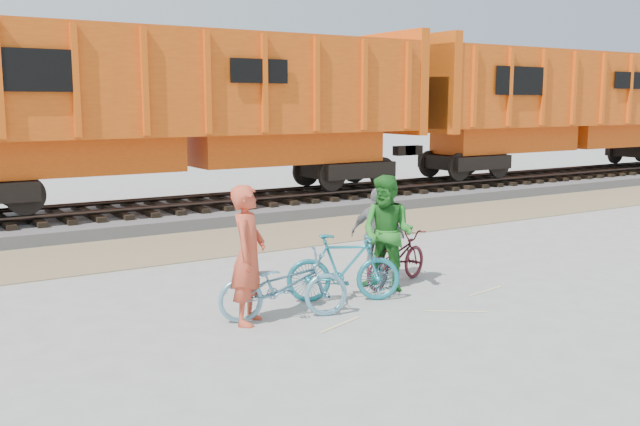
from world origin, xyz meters
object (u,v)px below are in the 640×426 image
(hopper_car_center, at_px, (184,105))
(person_man, at_px, (387,233))
(bicycle_teal, at_px, (344,268))
(hopper_car_right, at_px, (566,104))
(person_woman, at_px, (377,234))
(bicycle_maroon, at_px, (396,258))
(person_solo, at_px, (248,255))
(bicycle_blue, at_px, (284,285))

(hopper_car_center, distance_m, person_man, 8.88)
(hopper_car_center, xyz_separation_m, bicycle_teal, (-0.95, -8.84, -2.47))
(hopper_car_center, relative_size, hopper_car_right, 1.00)
(person_man, height_order, person_woman, person_man)
(bicycle_maroon, bearing_deg, person_solo, 82.04)
(person_woman, bearing_deg, bicycle_teal, 85.42)
(hopper_car_center, relative_size, person_man, 7.36)
(hopper_car_center, height_order, bicycle_teal, hopper_car_center)
(hopper_car_right, height_order, person_woman, hopper_car_right)
(hopper_car_center, xyz_separation_m, bicycle_maroon, (0.40, -8.43, -2.56))
(bicycle_blue, distance_m, bicycle_maroon, 2.68)
(bicycle_blue, height_order, person_man, person_man)
(bicycle_blue, bearing_deg, bicycle_maroon, -57.96)
(hopper_car_center, xyz_separation_m, person_solo, (-2.69, -9.04, -2.03))
(bicycle_teal, distance_m, person_solo, 1.80)
(bicycle_teal, xyz_separation_m, person_solo, (-1.74, -0.20, 0.44))
(bicycle_maroon, distance_m, person_solo, 3.19)
(hopper_car_right, bearing_deg, bicycle_maroon, -149.98)
(person_man, distance_m, person_woman, 0.67)
(person_solo, height_order, person_woman, person_solo)
(bicycle_maroon, height_order, person_woman, person_woman)
(hopper_car_right, height_order, person_solo, hopper_car_right)
(hopper_car_center, bearing_deg, bicycle_blue, -103.44)
(hopper_car_center, bearing_deg, person_man, -89.66)
(hopper_car_right, distance_m, bicycle_maroon, 17.05)
(bicycle_teal, bearing_deg, bicycle_blue, 130.34)
(bicycle_blue, distance_m, person_man, 2.34)
(bicycle_teal, distance_m, bicycle_maroon, 1.41)
(bicycle_maroon, xyz_separation_m, person_woman, (-0.10, 0.40, 0.36))
(bicycle_blue, relative_size, bicycle_maroon, 1.10)
(bicycle_teal, height_order, bicycle_maroon, bicycle_teal)
(hopper_car_center, relative_size, bicycle_blue, 7.44)
(hopper_car_right, distance_m, person_man, 17.39)
(person_woman, bearing_deg, bicycle_blue, 76.59)
(hopper_car_right, relative_size, person_man, 7.36)
(hopper_car_right, bearing_deg, person_solo, -152.92)
(person_man, bearing_deg, hopper_car_center, 152.80)
(bicycle_teal, relative_size, person_woman, 1.10)
(hopper_car_right, height_order, bicycle_blue, hopper_car_right)
(hopper_car_right, height_order, bicycle_maroon, hopper_car_right)
(bicycle_blue, bearing_deg, hopper_car_right, -45.23)
(hopper_car_right, distance_m, bicycle_teal, 18.40)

